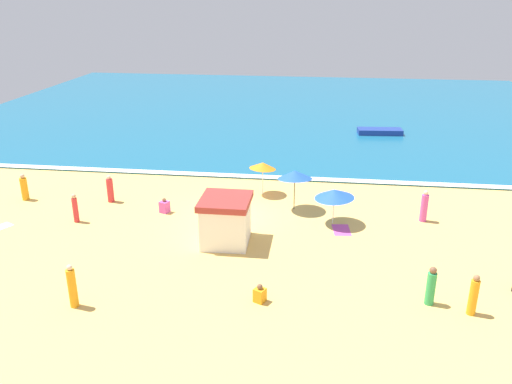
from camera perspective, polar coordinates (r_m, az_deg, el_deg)
The scene contains 19 objects.
ground_plane at distance 28.65m, azimuth -2.91°, elevation -2.56°, with size 60.00×60.00×0.00m, color #EDBC60.
ocean_water at distance 55.21m, azimuth 2.30°, elevation 9.13°, with size 60.00×44.00×0.10m, color #196084.
wave_breaker_foam at distance 34.40m, azimuth -1.06°, elevation 1.78°, with size 57.00×0.70×0.01m, color white.
lifeguard_cabana at distance 25.19m, azimuth -3.34°, elevation -3.08°, with size 2.38×2.58×2.32m.
beach_umbrella_0 at distance 28.76m, azimuth 4.28°, elevation 1.91°, with size 2.40×2.42×2.40m.
beach_umbrella_2 at distance 27.30m, azimuth 8.58°, elevation -0.18°, with size 2.32×2.30×2.00m.
beach_umbrella_4 at distance 31.00m, azimuth 0.75°, elevation 2.91°, with size 2.27×2.27×2.07m.
beachgoer_0 at distance 21.64m, azimuth 18.63°, elevation -9.81°, with size 0.41×0.41×1.64m.
beachgoer_1 at distance 29.30m, azimuth -10.00°, elevation -1.57°, with size 0.59×0.59×0.85m.
beachgoer_3 at distance 31.35m, azimuth -15.71°, elevation 0.26°, with size 0.47×0.47×1.63m.
beachgoer_4 at distance 21.55m, azimuth 22.75°, elevation -10.44°, with size 0.44×0.44×1.69m.
beachgoer_5 at distance 29.14m, azimuth -19.21°, elevation -1.70°, with size 0.40×0.40×1.60m.
beachgoer_6 at distance 21.54m, azimuth -19.51°, elevation -9.79°, with size 0.47×0.47×1.83m.
beachgoer_7 at distance 20.91m, azimuth 0.42°, elevation -11.15°, with size 0.55×0.55×0.79m.
beachgoer_8 at distance 29.00m, azimuth 17.96°, elevation -1.57°, with size 0.53×0.53×1.75m.
beachgoer_9 at distance 33.38m, azimuth -24.07°, elevation 0.42°, with size 0.57×0.57×1.60m.
beach_towel_0 at distance 27.24m, azimuth 9.35°, elevation -4.13°, with size 1.01×1.47×0.01m.
beach_towel_1 at distance 30.27m, azimuth -26.29°, elevation -3.51°, with size 1.17×1.41×0.01m.
small_boat_0 at distance 46.01m, azimuth 13.42°, elevation 6.49°, with size 3.83×1.67×0.45m.
Camera 1 is at (4.85, -25.80, 11.49)m, focal length 36.47 mm.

